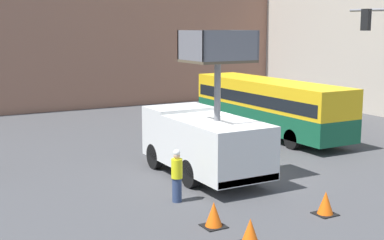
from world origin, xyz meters
TOP-DOWN VIEW (x-y plane):
  - ground_plane at (0.00, 0.00)m, footprint 120.00×120.00m
  - utility_truck at (-1.46, 0.53)m, footprint 2.57×6.08m
  - city_bus at (5.83, 6.03)m, footprint 2.56×10.85m
  - road_worker_near_truck at (-3.78, -1.63)m, footprint 0.38×0.38m
  - road_worker_directing at (1.06, 1.13)m, footprint 0.38×0.38m
  - traffic_cone_near_truck at (-0.30, -4.99)m, footprint 0.66×0.66m
  - traffic_cone_mid_road at (-3.70, -5.75)m, footprint 0.63×0.63m
  - traffic_cone_far_side at (-3.90, -4.18)m, footprint 0.66×0.66m

SIDE VIEW (x-z plane):
  - ground_plane at x=0.00m, z-range 0.00..0.00m
  - traffic_cone_mid_road at x=-3.70m, z-range -0.02..0.70m
  - traffic_cone_near_truck at x=-0.30m, z-range -0.02..0.73m
  - traffic_cone_far_side at x=-3.90m, z-range -0.02..0.74m
  - road_worker_directing at x=1.06m, z-range -0.01..1.75m
  - road_worker_near_truck at x=-3.78m, z-range 0.00..1.80m
  - utility_truck at x=-1.46m, z-range -1.30..4.38m
  - city_bus at x=5.83m, z-range 0.26..3.23m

